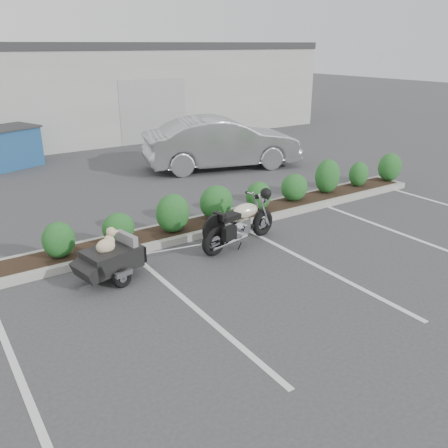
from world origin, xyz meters
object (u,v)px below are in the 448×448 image
pet_trailer (111,258)px  sedan (222,143)px  motorcycle (240,224)px  dumpster (6,147)px

pet_trailer → sedan: size_ratio=0.33×
motorcycle → dumpster: dumpster is taller
motorcycle → dumpster: 10.17m
sedan → dumpster: sedan is taller
sedan → dumpster: bearing=71.8°
dumpster → sedan: bearing=-55.4°
sedan → dumpster: size_ratio=2.12×
motorcycle → pet_trailer: (-2.78, 0.02, -0.06)m
pet_trailer → sedan: sedan is taller
sedan → pet_trailer: bearing=149.0°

